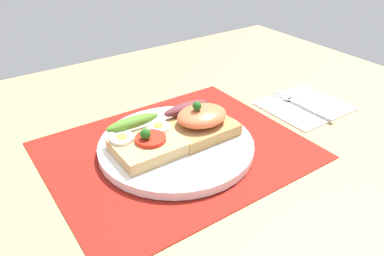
% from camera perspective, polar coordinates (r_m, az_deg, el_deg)
% --- Properties ---
extents(ground_plane, '(1.20, 0.90, 0.03)m').
position_cam_1_polar(ground_plane, '(0.61, -2.34, -4.68)').
color(ground_plane, tan).
extents(placemat, '(0.39, 0.32, 0.00)m').
position_cam_1_polar(placemat, '(0.60, -2.38, -3.31)').
color(placemat, maroon).
rests_on(placemat, ground_plane).
extents(plate, '(0.24, 0.24, 0.01)m').
position_cam_1_polar(plate, '(0.59, -2.39, -2.65)').
color(plate, white).
rests_on(plate, placemat).
extents(sandwich_egg_tomato, '(0.10, 0.10, 0.04)m').
position_cam_1_polar(sandwich_egg_tomato, '(0.57, -7.11, -1.83)').
color(sandwich_egg_tomato, tan).
rests_on(sandwich_egg_tomato, plate).
extents(sandwich_salmon, '(0.10, 0.10, 0.06)m').
position_cam_1_polar(sandwich_salmon, '(0.60, 1.37, 1.01)').
color(sandwich_salmon, '#AD8048').
rests_on(sandwich_salmon, plate).
extents(napkin, '(0.15, 0.13, 0.01)m').
position_cam_1_polar(napkin, '(0.75, 16.57, 3.30)').
color(napkin, white).
rests_on(napkin, ground_plane).
extents(fork, '(0.02, 0.14, 0.00)m').
position_cam_1_polar(fork, '(0.75, 16.03, 3.49)').
color(fork, '#B7B7BC').
rests_on(fork, napkin).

